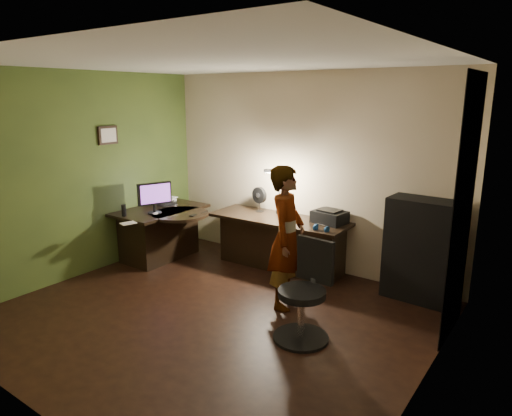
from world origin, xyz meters
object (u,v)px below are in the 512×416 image
Objects in this scene: desk_left at (161,234)px; desk_right at (278,243)px; cabinet at (422,250)px; monitor at (154,202)px; person at (287,238)px; office_chair at (302,293)px.

desk_left is 0.67× the size of desk_right.
cabinet is 2.53× the size of monitor.
desk_left is 2.71× the size of monitor.
person is at bearing -135.94° from cabinet.
cabinet is 3.58m from monitor.
desk_right is 1.97× the size of office_chair.
person reaches higher than desk_right.
cabinet is at bearing 39.24° from monitor.
desk_left is 3.00m from office_chair.
person reaches higher than desk_left.
desk_right is at bearing -172.84° from cabinet.
cabinet is at bearing 12.48° from desk_left.
desk_right is 1.24m from person.
office_chair is at bearing -109.67° from cabinet.
cabinet reaches higher than desk_left.
desk_right is (1.65, 0.65, -0.01)m from desk_left.
desk_right is 4.06× the size of monitor.
monitor is (-3.41, -1.04, 0.31)m from cabinet.
desk_left is 1.77m from desk_right.
monitor is at bearing 74.08° from person.
office_chair reaches higher than desk_right.
office_chair is (-0.67, -1.64, -0.11)m from cabinet.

